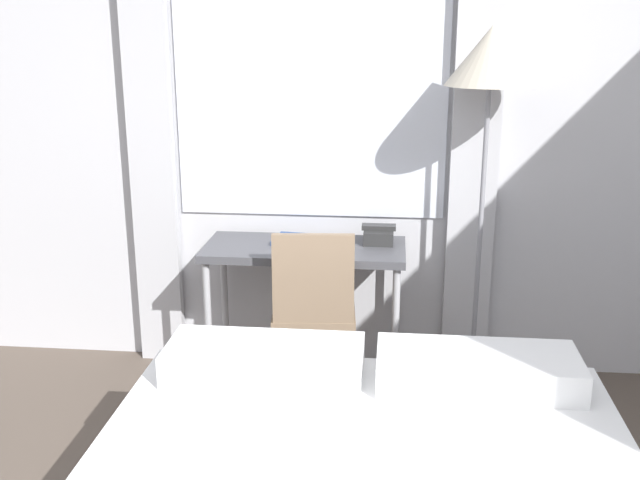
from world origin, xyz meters
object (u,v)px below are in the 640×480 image
at_px(desk_chair, 314,305).
at_px(book, 300,240).
at_px(desk, 305,262).
at_px(telephone, 379,235).
at_px(standing_lamp, 490,74).

xyz_separation_m(desk_chair, book, (-0.10, 0.27, 0.25)).
distance_m(desk, desk_chair, 0.27).
bearing_deg(book, desk, -61.49).
bearing_deg(telephone, desk_chair, -133.37).
xyz_separation_m(desk, desk_chair, (0.07, -0.21, -0.15)).
bearing_deg(desk_chair, book, 105.55).
xyz_separation_m(desk_chair, telephone, (0.30, 0.32, 0.27)).
distance_m(standing_lamp, book, 1.23).
relative_size(desk, telephone, 5.42).
height_order(telephone, book, telephone).
relative_size(standing_lamp, telephone, 9.82).
xyz_separation_m(standing_lamp, book, (-0.89, 0.07, -0.84)).
bearing_deg(standing_lamp, desk_chair, -165.77).
relative_size(desk_chair, telephone, 4.91).
relative_size(desk_chair, book, 3.26).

